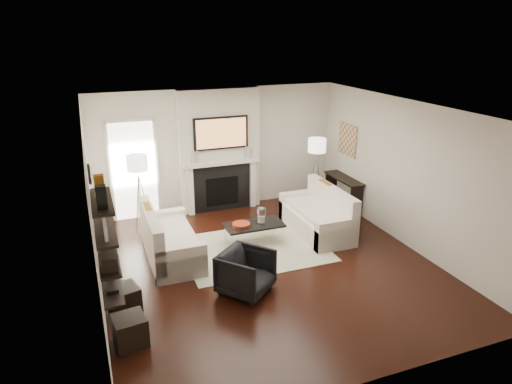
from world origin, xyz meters
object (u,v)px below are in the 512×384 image
object	(u,v)px
armchair	(246,270)
ottoman_near	(124,300)
lamp_left_shade	(137,163)
lamp_right_shade	(317,145)
loveseat_left_base	(172,247)
loveseat_right_base	(316,223)
coffee_table	(254,225)

from	to	relation	value
armchair	ottoman_near	world-z (taller)	armchair
armchair	lamp_left_shade	xyz separation A→B (m)	(-1.20, 2.85, 1.08)
lamp_left_shade	armchair	bearing A→B (deg)	-67.08
armchair	lamp_right_shade	bearing A→B (deg)	6.00
lamp_left_shade	loveseat_left_base	bearing A→B (deg)	-75.48
armchair	ottoman_near	xyz separation A→B (m)	(-1.82, 0.11, -0.17)
loveseat_right_base	loveseat_left_base	bearing A→B (deg)	-178.75
lamp_right_shade	ottoman_near	bearing A→B (deg)	-148.65
armchair	lamp_left_shade	bearing A→B (deg)	72.15
loveseat_right_base	lamp_right_shade	bearing A→B (deg)	63.48
coffee_table	lamp_left_shade	distance (m)	2.55
loveseat_left_base	loveseat_right_base	xyz separation A→B (m)	(2.92, 0.06, 0.00)
coffee_table	armchair	distance (m)	1.67
lamp_left_shade	ottoman_near	world-z (taller)	lamp_left_shade
loveseat_right_base	coffee_table	world-z (taller)	same
coffee_table	ottoman_near	xyz separation A→B (m)	(-2.52, -1.40, -0.20)
coffee_table	lamp_right_shade	size ratio (longest dim) A/B	2.75
ottoman_near	lamp_left_shade	bearing A→B (deg)	77.23
armchair	lamp_left_shade	world-z (taller)	lamp_left_shade
armchair	loveseat_left_base	bearing A→B (deg)	78.73
loveseat_left_base	lamp_right_shade	distance (m)	4.00
coffee_table	loveseat_right_base	bearing A→B (deg)	2.91
ottoman_near	coffee_table	bearing A→B (deg)	29.09
coffee_table	armchair	size ratio (longest dim) A/B	1.47
loveseat_right_base	coffee_table	distance (m)	1.37
lamp_left_shade	loveseat_right_base	bearing A→B (deg)	-21.17
loveseat_right_base	lamp_right_shade	size ratio (longest dim) A/B	4.50
armchair	lamp_left_shade	distance (m)	3.27
loveseat_left_base	lamp_right_shade	bearing A→B (deg)	20.72
lamp_left_shade	ottoman_near	bearing A→B (deg)	-102.77
armchair	ottoman_near	size ratio (longest dim) A/B	1.87
armchair	lamp_right_shade	distance (m)	4.08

